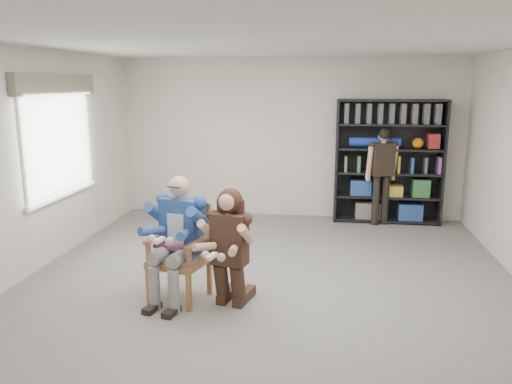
% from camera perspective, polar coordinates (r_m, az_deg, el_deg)
% --- Properties ---
extents(room_shell, '(6.00, 7.00, 2.80)m').
position_cam_1_polar(room_shell, '(5.46, 1.20, 2.19)').
color(room_shell, beige).
rests_on(room_shell, ground).
extents(floor, '(6.00, 7.00, 0.01)m').
position_cam_1_polar(floor, '(5.87, 1.14, -11.39)').
color(floor, '#625F5B').
rests_on(floor, ground).
extents(window_left, '(0.16, 2.00, 1.75)m').
position_cam_1_polar(window_left, '(7.32, -21.49, 5.76)').
color(window_left, white).
rests_on(window_left, room_shell).
extents(armchair, '(0.75, 0.73, 1.08)m').
position_cam_1_polar(armchair, '(5.58, -8.81, -6.89)').
color(armchair, olive).
rests_on(armchair, floor).
extents(seated_man, '(0.79, 0.96, 1.40)m').
position_cam_1_polar(seated_man, '(5.53, -8.87, -5.31)').
color(seated_man, navy).
rests_on(seated_man, floor).
extents(kneeling_woman, '(0.73, 0.97, 1.28)m').
position_cam_1_polar(kneeling_woman, '(5.30, -3.17, -6.64)').
color(kneeling_woman, '#352118').
rests_on(kneeling_woman, floor).
extents(bookshelf, '(1.80, 0.38, 2.10)m').
position_cam_1_polar(bookshelf, '(8.78, 14.92, 3.34)').
color(bookshelf, black).
rests_on(bookshelf, floor).
extents(standing_man, '(0.57, 0.44, 1.64)m').
position_cam_1_polar(standing_man, '(8.61, 14.17, 1.65)').
color(standing_man, black).
rests_on(standing_man, floor).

